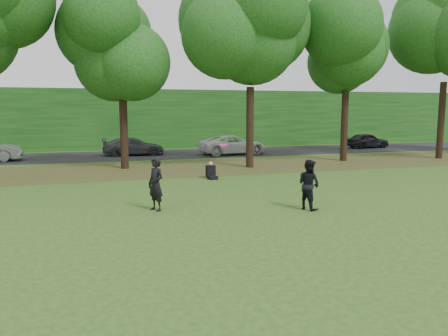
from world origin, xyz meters
name	(u,v)px	position (x,y,z in m)	size (l,w,h in m)	color
ground	(269,227)	(0.00, 0.00, 0.00)	(120.00, 120.00, 0.00)	#254D18
leaf_litter	(180,168)	(0.00, 13.00, 0.01)	(60.00, 7.00, 0.01)	#51371D
street	(158,154)	(0.00, 21.00, 0.01)	(70.00, 7.00, 0.02)	black
far_hedge	(147,119)	(0.00, 27.00, 2.50)	(70.00, 3.00, 5.00)	#134314
player_left	(156,184)	(-2.83, 3.03, 0.89)	(0.65, 0.43, 1.79)	black
player_right	(309,185)	(2.16, 1.70, 0.85)	(0.83, 0.64, 1.70)	black
parked_cars	(145,146)	(-1.07, 20.20, 0.70)	(39.49, 4.01, 1.52)	black
frisbee	(223,145)	(-0.62, 2.54, 2.19)	(0.30, 0.30, 0.06)	#FF159C
seated_person	(211,172)	(0.74, 8.99, 0.31)	(0.45, 0.75, 0.83)	black
tree_line	(172,26)	(-0.34, 12.94, 7.84)	(55.30, 7.90, 12.31)	black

